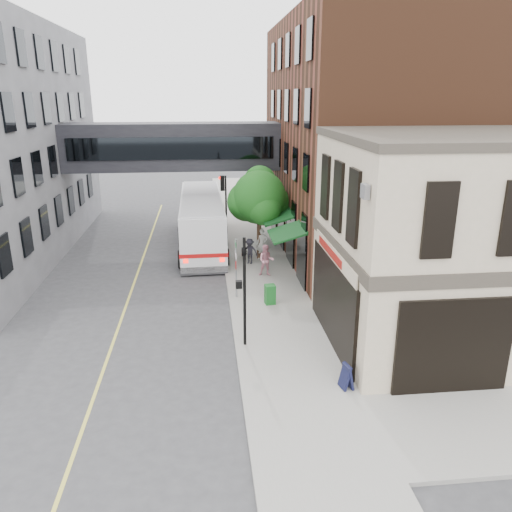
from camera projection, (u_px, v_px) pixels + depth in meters
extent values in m
plane|color=#38383A|center=(239.00, 374.00, 18.30)|extent=(120.00, 120.00, 0.00)
cube|color=gray|center=(254.00, 254.00, 31.72)|extent=(4.00, 60.00, 0.15)
cube|color=#B6AB8B|center=(459.00, 245.00, 19.83)|extent=(10.00, 8.00, 8.15)
cube|color=#38332B|center=(460.00, 243.00, 19.80)|extent=(10.12, 8.12, 0.50)
cube|color=#38332B|center=(474.00, 136.00, 18.52)|extent=(10.12, 8.12, 0.30)
cube|color=black|center=(332.00, 302.00, 20.01)|extent=(0.14, 6.40, 3.40)
cube|color=black|center=(331.00, 302.00, 20.01)|extent=(0.04, 5.90, 3.00)
cube|color=maroon|center=(330.00, 251.00, 19.97)|extent=(0.03, 3.60, 0.32)
cube|color=#4B2817|center=(379.00, 141.00, 31.31)|extent=(12.00, 18.00, 14.00)
cube|color=#0C3612|center=(273.00, 210.00, 30.69)|extent=(1.80, 13.00, 0.40)
cube|color=black|center=(173.00, 146.00, 33.01)|extent=(14.00, 3.00, 3.00)
cube|color=black|center=(172.00, 149.00, 31.54)|extent=(13.00, 0.08, 1.40)
cube|color=black|center=(174.00, 144.00, 34.48)|extent=(13.00, 0.08, 1.40)
cylinder|color=black|center=(245.00, 293.00, 19.49)|extent=(0.12, 0.12, 4.50)
cube|color=black|center=(239.00, 285.00, 19.36)|extent=(0.25, 0.22, 0.30)
imported|color=black|center=(244.00, 247.00, 18.92)|extent=(0.20, 0.16, 1.00)
cylinder|color=black|center=(226.00, 209.00, 33.67)|extent=(0.12, 0.12, 4.50)
cube|color=black|center=(223.00, 204.00, 33.54)|extent=(0.25, 0.22, 0.30)
cube|color=black|center=(222.00, 183.00, 33.11)|extent=(0.28, 0.28, 1.00)
sphere|color=#FF0C05|center=(220.00, 178.00, 32.98)|extent=(0.18, 0.18, 0.18)
cylinder|color=gray|center=(236.00, 268.00, 24.45)|extent=(0.08, 0.08, 3.00)
cube|color=white|center=(236.00, 255.00, 24.23)|extent=(0.03, 0.75, 0.22)
cube|color=#0C591E|center=(235.00, 244.00, 24.06)|extent=(0.03, 0.70, 0.18)
cube|color=#B20C0C|center=(236.00, 265.00, 24.38)|extent=(0.03, 0.30, 0.40)
cylinder|color=#382619|center=(259.00, 236.00, 30.33)|extent=(0.28, 0.28, 2.80)
sphere|color=#144C15|center=(259.00, 197.00, 29.59)|extent=(3.20, 3.20, 3.20)
sphere|color=#144C15|center=(271.00, 202.00, 30.27)|extent=(2.20, 2.20, 2.20)
sphere|color=#144C15|center=(247.00, 202.00, 29.90)|extent=(2.40, 2.40, 2.40)
sphere|color=#144C15|center=(260.00, 182.00, 29.92)|extent=(2.00, 2.00, 2.00)
cube|color=#D8CC4C|center=(134.00, 282.00, 27.26)|extent=(0.12, 40.00, 0.01)
cube|color=silver|center=(202.00, 220.00, 33.32)|extent=(2.83, 12.29, 3.09)
cube|color=black|center=(202.00, 212.00, 33.16)|extent=(2.89, 12.08, 1.12)
cube|color=#B20C0C|center=(202.00, 228.00, 33.49)|extent=(2.89, 12.32, 0.23)
cylinder|color=black|center=(181.00, 259.00, 29.33)|extent=(0.33, 1.07, 1.07)
cylinder|color=black|center=(226.00, 258.00, 29.63)|extent=(0.33, 1.07, 1.07)
cylinder|color=black|center=(184.00, 224.00, 37.38)|extent=(0.33, 1.07, 1.07)
cylinder|color=black|center=(219.00, 223.00, 37.68)|extent=(0.33, 1.07, 1.07)
imported|color=silver|center=(262.00, 244.00, 30.38)|extent=(0.72, 0.50, 1.89)
imported|color=pink|center=(266.00, 260.00, 27.57)|extent=(0.95, 0.79, 1.77)
imported|color=black|center=(250.00, 251.00, 29.57)|extent=(1.14, 0.92, 1.53)
cube|color=#166321|center=(270.00, 294.00, 23.94)|extent=(0.54, 0.49, 0.96)
cube|color=black|center=(347.00, 376.00, 17.06)|extent=(0.43, 0.56, 0.89)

